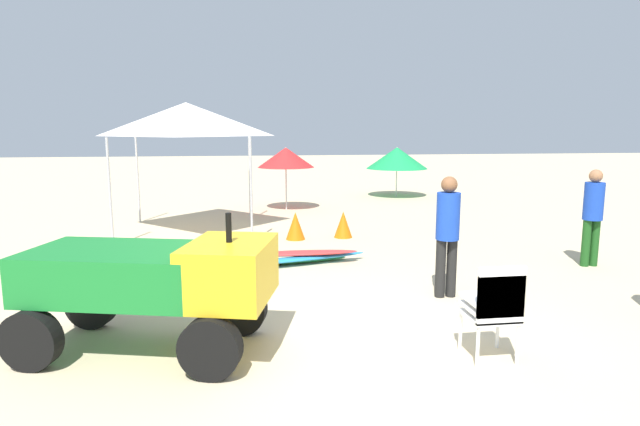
% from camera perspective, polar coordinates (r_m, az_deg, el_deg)
% --- Properties ---
extents(ground, '(80.00, 80.00, 0.00)m').
position_cam_1_polar(ground, '(6.04, 5.64, -13.65)').
color(ground, beige).
extents(utility_cart, '(2.77, 1.83, 1.50)m').
position_cam_1_polar(utility_cart, '(5.76, -17.52, -6.89)').
color(utility_cart, '#197A2D').
rests_on(utility_cart, ground).
extents(stacked_plastic_chairs, '(0.48, 0.48, 1.02)m').
position_cam_1_polar(stacked_plastic_chairs, '(5.60, 18.42, -9.36)').
color(stacked_plastic_chairs, white).
rests_on(stacked_plastic_chairs, ground).
extents(surfboard_pile, '(2.67, 0.91, 0.24)m').
position_cam_1_polar(surfboard_pile, '(9.13, -3.12, -4.89)').
color(surfboard_pile, green).
rests_on(surfboard_pile, ground).
extents(lifeguard_near_left, '(0.32, 0.32, 1.69)m').
position_cam_1_polar(lifeguard_near_left, '(7.44, 13.68, -1.64)').
color(lifeguard_near_left, black).
rests_on(lifeguard_near_left, ground).
extents(lifeguard_near_right, '(0.32, 0.32, 1.66)m').
position_cam_1_polar(lifeguard_near_right, '(10.00, 27.52, 0.18)').
color(lifeguard_near_right, '#194C19').
rests_on(lifeguard_near_right, ground).
extents(popup_canopy, '(2.82, 2.82, 2.90)m').
position_cam_1_polar(popup_canopy, '(12.20, -14.31, 9.82)').
color(popup_canopy, '#B2B2B7').
rests_on(popup_canopy, ground).
extents(beach_umbrella_left, '(2.08, 2.08, 1.70)m').
position_cam_1_polar(beach_umbrella_left, '(18.18, 8.35, 5.94)').
color(beach_umbrella_left, beige).
rests_on(beach_umbrella_left, ground).
extents(beach_umbrella_mid, '(1.62, 1.62, 1.80)m').
position_cam_1_polar(beach_umbrella_mid, '(15.12, -3.73, 6.04)').
color(beach_umbrella_mid, beige).
rests_on(beach_umbrella_mid, ground).
extents(traffic_cone_near, '(0.41, 0.41, 0.59)m').
position_cam_1_polar(traffic_cone_near, '(11.14, -2.68, -1.39)').
color(traffic_cone_near, orange).
rests_on(traffic_cone_near, ground).
extents(traffic_cone_far, '(0.40, 0.40, 0.57)m').
position_cam_1_polar(traffic_cone_far, '(11.34, 2.54, -1.25)').
color(traffic_cone_far, orange).
rests_on(traffic_cone_far, ground).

